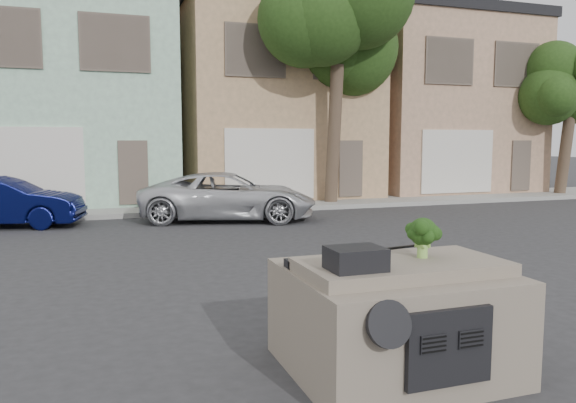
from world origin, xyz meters
TOP-DOWN VIEW (x-y plane):
  - ground_plane at (0.00, 0.00)m, footprint 120.00×120.00m
  - sidewalk at (0.00, 10.50)m, footprint 40.00×3.00m
  - townhouse_mint at (-3.50, 14.50)m, footprint 7.20×8.20m
  - townhouse_tan at (4.00, 14.50)m, footprint 7.20×8.20m
  - townhouse_beige at (11.50, 14.50)m, footprint 7.20×8.20m
  - navy_sedan at (-4.99, 8.35)m, footprint 4.17×2.17m
  - silver_pickup at (0.86, 7.71)m, footprint 5.33×3.55m
  - tree_near at (5.00, 9.80)m, footprint 4.40×4.00m
  - tree_far at (15.00, 9.80)m, footprint 3.20×3.00m
  - car_dashboard at (0.00, -3.00)m, footprint 2.00×1.80m
  - instrument_hump at (-0.58, -3.35)m, footprint 0.48×0.38m
  - wiper_arm at (0.28, -2.62)m, footprint 0.69×0.15m
  - broccoli at (0.26, -3.10)m, footprint 0.42×0.42m

SIDE VIEW (x-z plane):
  - ground_plane at x=0.00m, z-range 0.00..0.00m
  - navy_sedan at x=-4.99m, z-range -0.65..0.65m
  - silver_pickup at x=0.86m, z-range -0.68..0.68m
  - sidewalk at x=0.00m, z-range 0.00..0.15m
  - car_dashboard at x=0.00m, z-range 0.00..1.12m
  - wiper_arm at x=0.28m, z-range 1.12..1.14m
  - instrument_hump at x=-0.58m, z-range 1.12..1.32m
  - broccoli at x=0.26m, z-range 1.12..1.52m
  - tree_far at x=15.00m, z-range 0.00..6.00m
  - townhouse_mint at x=-3.50m, z-range 0.00..7.55m
  - townhouse_tan at x=4.00m, z-range 0.00..7.55m
  - townhouse_beige at x=11.50m, z-range 0.00..7.55m
  - tree_near at x=5.00m, z-range 0.00..8.50m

